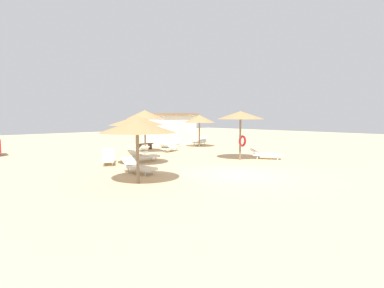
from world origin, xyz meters
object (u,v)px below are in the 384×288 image
parasol_2 (199,119)px  bench_0 (145,145)px  parasol_4 (137,126)px  lounger_3 (265,154)px  parasol_3 (241,116)px  parasol_1 (145,115)px  lounger_7 (200,142)px  lounger_4 (138,167)px  lounger_6 (169,148)px  parasol_0 (136,121)px  beach_cabana (170,128)px  lounger_0 (108,158)px  lounger_5 (143,156)px  lounger_2 (174,144)px  lounger_1 (139,151)px

parasol_2 → bench_0: 5.21m
parasol_4 → lounger_3: (9.65, 0.56, -1.95)m
parasol_3 → parasol_1: bearing=105.5°
parasol_1 → bench_0: 3.18m
lounger_3 → lounger_7: size_ratio=0.99×
parasol_1 → lounger_4: parasol_1 is taller
lounger_4 → lounger_6: lounger_4 is taller
parasol_0 → beach_cabana: bearing=43.1°
parasol_4 → beach_cabana: (12.27, 12.98, -0.79)m
parasol_3 → lounger_4: parasol_3 is taller
lounger_0 → lounger_5: 2.00m
bench_0 → beach_cabana: (4.83, 2.81, 1.12)m
parasol_0 → parasol_2: (9.48, 4.82, 0.00)m
parasol_3 → lounger_5: bearing=144.6°
lounger_7 → beach_cabana: size_ratio=0.46×
lounger_2 → lounger_6: (-2.18, -2.02, -0.01)m
parasol_3 → parasol_4: size_ratio=0.99×
parasol_0 → lounger_3: parasol_0 is taller
parasol_2 → lounger_7: parasol_2 is taller
parasol_2 → bench_0: bearing=162.1°
parasol_0 → parasol_3: 6.22m
parasol_1 → lounger_7: bearing=11.9°
parasol_2 → bench_0: size_ratio=1.77×
parasol_3 → lounger_4: bearing=176.5°
parasol_2 → parasol_4: size_ratio=0.92×
bench_0 → lounger_1: bearing=-131.3°
parasol_1 → lounger_1: size_ratio=1.57×
bench_0 → parasol_2: bearing=-17.9°
lounger_4 → lounger_5: 3.71m
parasol_1 → parasol_4: size_ratio=1.03×
lounger_7 → lounger_2: bearing=-176.7°
parasol_3 → beach_cabana: parasol_3 is taller
lounger_0 → lounger_7: 12.57m
parasol_2 → parasol_0: bearing=-153.1°
parasol_3 → lounger_3: bearing=-29.8°
lounger_1 → lounger_7: lounger_7 is taller
parasol_1 → parasol_3: 7.32m
lounger_5 → beach_cabana: beach_cabana is taller
lounger_0 → lounger_4: size_ratio=0.99×
lounger_4 → lounger_5: lounger_5 is taller
parasol_1 → bench_0: (1.18, 1.73, -2.39)m
lounger_3 → lounger_4: size_ratio=1.01×
lounger_1 → lounger_5: 3.02m
lounger_0 → bench_0: 7.56m
lounger_3 → lounger_2: bearing=87.3°
lounger_1 → beach_cabana: size_ratio=0.45×
lounger_4 → lounger_6: size_ratio=0.97×
lounger_5 → beach_cabana: size_ratio=0.44×
parasol_0 → parasol_4: 4.63m
parasol_4 → lounger_6: parasol_4 is taller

